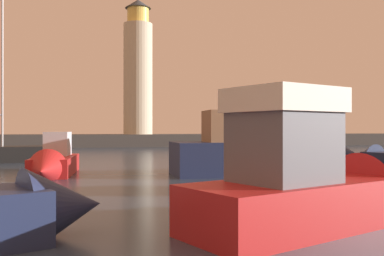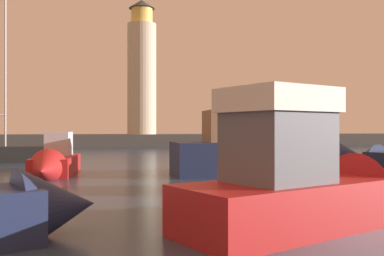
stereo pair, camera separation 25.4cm
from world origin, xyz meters
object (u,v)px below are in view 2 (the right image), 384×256
(lighthouse, at_px, (142,71))
(motorboat_4, at_px, (53,163))
(motorboat_0, at_px, (278,154))
(motorboat_2, at_px, (318,184))

(lighthouse, height_order, motorboat_4, lighthouse)
(lighthouse, bearing_deg, motorboat_4, -101.40)
(motorboat_0, bearing_deg, motorboat_4, 173.91)
(lighthouse, distance_m, motorboat_2, 44.48)
(lighthouse, xyz_separation_m, motorboat_0, (3.86, -33.20, -8.23))
(motorboat_4, bearing_deg, motorboat_2, -58.96)
(motorboat_2, xyz_separation_m, motorboat_4, (-6.99, 11.61, -0.32))
(motorboat_0, height_order, motorboat_2, motorboat_0)
(motorboat_2, height_order, motorboat_4, motorboat_2)
(motorboat_0, xyz_separation_m, motorboat_2, (-3.34, -10.51, -0.02))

